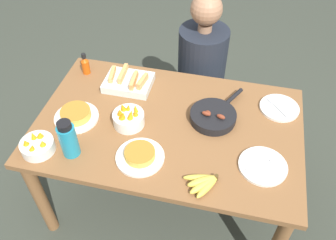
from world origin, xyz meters
The scene contains 14 objects.
ground_plane centered at (0.00, 0.00, 0.00)m, with size 14.00×14.00×0.00m, color #383D33.
dining_table centered at (0.00, 0.00, 0.61)m, with size 1.45×0.92×0.71m.
banana_bunch centered at (0.25, -0.35, 0.73)m, with size 0.18×0.16×0.04m.
melon_tray centered at (-0.31, 0.26, 0.74)m, with size 0.28×0.21×0.09m.
skillet centered at (0.24, 0.09, 0.73)m, with size 0.27×0.38×0.08m.
frittata_plate_center centered at (-0.50, -0.08, 0.73)m, with size 0.24×0.24×0.06m.
frittata_plate_side centered at (-0.08, -0.26, 0.73)m, with size 0.25×0.25×0.06m.
empty_plate_near_front centered at (0.52, -0.18, 0.72)m, with size 0.24×0.24×0.02m.
empty_plate_far_left centered at (0.59, 0.26, 0.72)m, with size 0.22×0.22×0.02m.
fruit_bowl_mango centered at (-0.21, -0.05, 0.75)m, with size 0.17×0.17×0.13m.
fruit_bowl_citrus centered at (-0.60, -0.33, 0.74)m, with size 0.17×0.17×0.10m.
water_bottle centered at (-0.43, -0.31, 0.81)m, with size 0.09×0.09×0.22m.
hot_sauce_bottle centered at (-0.61, 0.32, 0.77)m, with size 0.05×0.05×0.14m.
person_figure centered at (0.08, 0.70, 0.46)m, with size 0.37×0.37×1.13m.
Camera 1 is at (0.31, -1.31, 2.12)m, focal length 38.00 mm.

